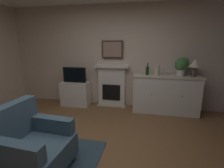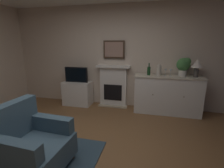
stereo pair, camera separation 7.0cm
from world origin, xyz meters
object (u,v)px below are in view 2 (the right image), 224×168
at_px(sideboard_cabinet, 167,95).
at_px(vase_decorative, 159,70).
at_px(wine_bottle, 149,71).
at_px(tv_set, 76,75).
at_px(wine_glass_center, 171,71).
at_px(armchair, 31,144).
at_px(tv_cabinet, 78,93).
at_px(framed_picture, 114,49).
at_px(table_lamp, 197,65).
at_px(wine_glass_left, 166,71).
at_px(fireplace_unit, 113,86).
at_px(potted_plant_small, 184,65).

height_order(sideboard_cabinet, vase_decorative, vase_decorative).
height_order(wine_bottle, tv_set, wine_bottle).
height_order(wine_glass_center, armchair, wine_glass_center).
xyz_separation_m(vase_decorative, tv_cabinet, (-2.11, 0.06, -0.73)).
height_order(framed_picture, sideboard_cabinet, framed_picture).
bearing_deg(table_lamp, tv_cabinet, 179.71).
bearing_deg(wine_glass_center, tv_cabinet, 179.23).
height_order(framed_picture, armchair, framed_picture).
bearing_deg(sideboard_cabinet, armchair, -128.60).
relative_size(tv_cabinet, armchair, 0.82).
distance_m(table_lamp, armchair, 3.52).
bearing_deg(armchair, tv_set, 100.72).
height_order(wine_bottle, wine_glass_left, wine_bottle).
distance_m(fireplace_unit, wine_glass_left, 1.39).
relative_size(wine_bottle, armchair, 0.32).
relative_size(sideboard_cabinet, tv_cabinet, 2.07).
relative_size(sideboard_cabinet, wine_glass_center, 9.42).
xyz_separation_m(table_lamp, vase_decorative, (-0.81, -0.05, -0.14)).
distance_m(fireplace_unit, wine_bottle, 1.04).
bearing_deg(wine_bottle, table_lamp, 0.50).
bearing_deg(vase_decorative, table_lamp, 3.54).
height_order(table_lamp, wine_glass_center, table_lamp).
bearing_deg(armchair, vase_decorative, 54.37).
relative_size(wine_bottle, wine_glass_center, 1.76).
bearing_deg(framed_picture, tv_cabinet, -167.99).
xyz_separation_m(wine_glass_left, vase_decorative, (-0.15, -0.06, 0.02)).
distance_m(fireplace_unit, table_lamp, 2.05).
distance_m(table_lamp, wine_glass_center, 0.57).
xyz_separation_m(fireplace_unit, armchair, (-0.53, -2.55, -0.17)).
xyz_separation_m(wine_glass_center, tv_set, (-2.37, 0.01, -0.19)).
distance_m(vase_decorative, potted_plant_small, 0.56).
bearing_deg(fireplace_unit, wine_glass_left, -7.53).
distance_m(wine_bottle, tv_cabinet, 2.01).
relative_size(vase_decorative, armchair, 0.31).
height_order(framed_picture, wine_bottle, framed_picture).
distance_m(wine_bottle, potted_plant_small, 0.79).
relative_size(framed_picture, vase_decorative, 1.96).
bearing_deg(wine_glass_center, framed_picture, 170.27).
bearing_deg(vase_decorative, framed_picture, 166.48).
distance_m(tv_cabinet, potted_plant_small, 2.78).
xyz_separation_m(vase_decorative, potted_plant_small, (0.54, 0.10, 0.12)).
relative_size(fireplace_unit, table_lamp, 2.75).
distance_m(sideboard_cabinet, tv_set, 2.37).
distance_m(wine_glass_left, armchair, 3.06).
height_order(fireplace_unit, potted_plant_small, potted_plant_small).
distance_m(fireplace_unit, armchair, 2.60).
bearing_deg(wine_bottle, framed_picture, 165.65).
relative_size(framed_picture, sideboard_cabinet, 0.35).
bearing_deg(wine_glass_left, armchair, -127.37).
distance_m(wine_bottle, armchair, 2.83).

